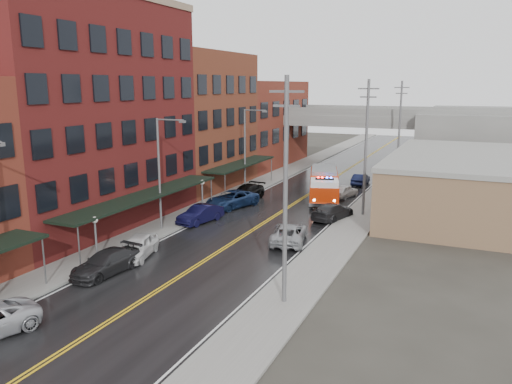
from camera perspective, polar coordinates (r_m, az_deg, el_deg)
The scene contains 30 objects.
road at distance 43.16m, azimuth 1.30°, elevation -3.32°, with size 11.00×160.00×0.02m, color black.
sidewalk_left at distance 46.33m, azimuth -7.08°, elevation -2.24°, with size 3.00×160.00×0.15m, color slate.
sidewalk_right at distance 41.02m, azimuth 10.79°, elevation -4.27°, with size 3.00×160.00×0.15m, color slate.
curb_left at distance 45.53m, azimuth -5.29°, elevation -2.46°, with size 0.30×160.00×0.15m, color gray.
curb_right at distance 41.40m, azimuth 8.56°, elevation -4.03°, with size 0.30×160.00×0.15m, color gray.
brick_building_b at distance 42.98m, azimuth -19.24°, elevation 8.12°, with size 9.00×20.00×18.00m, color #541616.
brick_building_c at distance 57.13m, azimuth -7.06°, elevation 8.03°, with size 9.00×15.00×15.00m, color brown.
brick_building_far at distance 72.78m, azimuth 0.09°, elevation 7.81°, with size 9.00×20.00×12.00m, color maroon.
tan_building at distance 49.28m, azimuth 23.50°, elevation 0.59°, with size 14.00×22.00×5.00m, color brown.
right_far_block at distance 78.83m, azimuth 25.34°, elevation 5.52°, with size 18.00×30.00×8.00m, color slate.
awning_1 at distance 40.10m, azimuth -12.54°, elevation -0.42°, with size 2.60×18.00×3.09m.
awning_2 at distance 54.91m, azimuth -1.71°, elevation 3.21°, with size 2.60×13.00×3.09m.
globe_lamp_1 at distance 34.34m, azimuth -17.90°, elevation -4.01°, with size 0.44×0.44×3.12m.
globe_lamp_2 at distance 45.38m, azimuth -6.17°, elevation 0.38°, with size 0.44×0.44×3.12m.
street_lamp_1 at distance 39.95m, azimuth -10.74°, elevation 2.82°, with size 2.64×0.22×9.00m.
street_lamp_2 at distance 53.76m, azimuth -1.05°, elevation 5.39°, with size 2.64×0.22×9.00m.
utility_pole_0 at distance 25.54m, azimuth 3.39°, elevation 0.35°, with size 1.80×0.24×12.00m.
utility_pole_1 at distance 44.61m, azimuth 12.45°, elevation 5.16°, with size 1.80×0.24×12.00m.
utility_pole_2 at distance 64.25m, azimuth 16.07°, elevation 7.03°, with size 1.80×0.24×12.00m.
overpass at distance 72.43m, azimuth 11.16°, elevation 7.55°, with size 40.00×10.00×7.50m.
fire_truck at distance 50.68m, azimuth 7.76°, elevation 0.88°, with size 5.35×9.08×3.16m.
parked_car_left_3 at distance 32.60m, azimuth -16.76°, elevation -7.74°, with size 2.00×4.93×1.43m, color black.
parked_car_left_4 at distance 35.02m, azimuth -13.37°, elevation -6.07°, with size 1.81×4.49×1.53m, color silver.
parked_car_left_5 at distance 42.69m, azimuth -6.37°, elevation -2.53°, with size 1.59×4.57×1.51m, color black.
parked_car_left_6 at distance 47.81m, azimuth -2.77°, elevation -0.83°, with size 2.62×5.67×1.58m, color #14274D.
parked_car_left_7 at distance 50.68m, azimuth -1.12°, elevation -0.09°, with size 2.16×5.31×1.54m, color black.
parked_car_right_0 at distance 37.24m, azimuth 3.78°, elevation -4.73°, with size 2.39×5.18×1.44m, color gray.
parked_car_right_1 at distance 43.99m, azimuth 8.73°, elevation -2.20°, with size 2.02×4.97×1.44m, color black.
parked_car_right_2 at distance 52.80m, azimuth 10.04°, elevation 0.12°, with size 1.60×3.97×1.35m, color silver.
parked_car_right_3 at distance 59.73m, azimuth 11.86°, elevation 1.42°, with size 1.41×4.04×1.33m, color black.
Camera 1 is at (15.89, -8.44, 11.52)m, focal length 35.00 mm.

